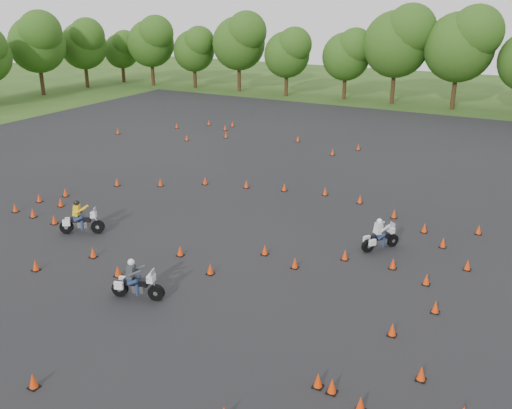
# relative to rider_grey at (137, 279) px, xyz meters

# --- Properties ---
(ground) EXTENTS (140.00, 140.00, 0.00)m
(ground) POSITION_rel_rider_grey_xyz_m (0.64, 4.19, -0.80)
(ground) COLOR #2D5119
(ground) RESTS_ON ground
(asphalt_pad) EXTENTS (62.00, 62.00, 0.00)m
(asphalt_pad) POSITION_rel_rider_grey_xyz_m (0.64, 10.19, -0.80)
(asphalt_pad) COLOR black
(asphalt_pad) RESTS_ON ground
(treeline) EXTENTS (86.85, 32.51, 10.50)m
(treeline) POSITION_rel_rider_grey_xyz_m (3.52, 39.15, 3.82)
(treeline) COLOR #2A4E16
(treeline) RESTS_ON ground
(traffic_cones) EXTENTS (36.66, 33.24, 0.45)m
(traffic_cones) POSITION_rel_rider_grey_xyz_m (0.09, 9.44, -0.57)
(traffic_cones) COLOR red
(traffic_cones) RESTS_ON asphalt_pad
(rider_grey) EXTENTS (2.16, 1.17, 1.60)m
(rider_grey) POSITION_rel_rider_grey_xyz_m (0.00, 0.00, 0.00)
(rider_grey) COLOR #36393C
(rider_grey) RESTS_ON ground
(rider_yellow) EXTENTS (2.16, 1.60, 1.63)m
(rider_yellow) POSITION_rel_rider_grey_xyz_m (-6.32, 3.62, 0.02)
(rider_yellow) COLOR yellow
(rider_yellow) RESTS_ON ground
(rider_white) EXTENTS (1.61, 1.94, 1.51)m
(rider_white) POSITION_rel_rider_grey_xyz_m (6.72, 8.57, -0.04)
(rider_white) COLOR silver
(rider_white) RESTS_ON ground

